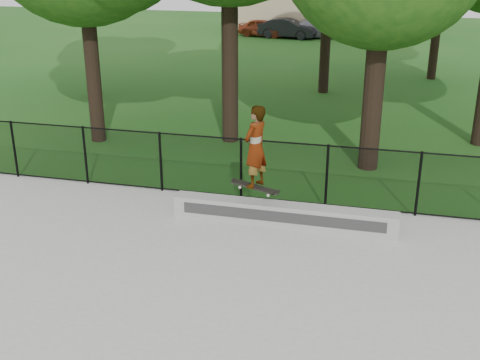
{
  "coord_description": "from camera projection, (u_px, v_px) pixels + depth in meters",
  "views": [
    {
      "loc": [
        3.21,
        -6.89,
        5.61
      ],
      "look_at": [
        0.41,
        4.2,
        1.2
      ],
      "focal_mm": 45.0,
      "sensor_mm": 36.0,
      "label": 1
    }
  ],
  "objects": [
    {
      "name": "skater_airborne",
      "position": [
        256.0,
        148.0,
        12.16
      ],
      "size": [
        0.83,
        0.74,
        1.89
      ],
      "color": "black",
      "rests_on": "ground"
    },
    {
      "name": "ground",
      "position": [
        145.0,
        350.0,
        8.99
      ],
      "size": [
        100.0,
        100.0,
        0.0
      ],
      "primitive_type": "plane",
      "color": "#195217",
      "rests_on": "ground"
    },
    {
      "name": "concrete_slab",
      "position": [
        145.0,
        349.0,
        8.98
      ],
      "size": [
        14.0,
        12.0,
        0.06
      ],
      "primitive_type": "cube",
      "color": "#A1A19C",
      "rests_on": "ground"
    },
    {
      "name": "grind_ledge",
      "position": [
        283.0,
        214.0,
        12.85
      ],
      "size": [
        4.82,
        0.4,
        0.48
      ],
      "primitive_type": "cube",
      "color": "#A09F9B",
      "rests_on": "concrete_slab"
    },
    {
      "name": "car_b",
      "position": [
        288.0,
        28.0,
        40.08
      ],
      "size": [
        3.71,
        1.89,
        1.29
      ],
      "primitive_type": "imported",
      "rotation": [
        0.0,
        0.0,
        1.42
      ],
      "color": "black",
      "rests_on": "ground"
    },
    {
      "name": "distant_building",
      "position": [
        323.0,
        0.0,
        43.04
      ],
      "size": [
        12.4,
        6.4,
        4.3
      ],
      "color": "#C4AC8A",
      "rests_on": "ground"
    },
    {
      "name": "car_c",
      "position": [
        322.0,
        28.0,
        40.24
      ],
      "size": [
        4.16,
        2.33,
        1.24
      ],
      "primitive_type": "imported",
      "rotation": [
        0.0,
        0.0,
        1.73
      ],
      "color": "gray",
      "rests_on": "ground"
    },
    {
      "name": "chainlink_fence",
      "position": [
        241.0,
        169.0,
        14.03
      ],
      "size": [
        16.06,
        0.06,
        1.5
      ],
      "color": "black",
      "rests_on": "concrete_slab"
    },
    {
      "name": "car_a",
      "position": [
        263.0,
        28.0,
        40.81
      ],
      "size": [
        3.62,
        2.1,
        1.17
      ],
      "primitive_type": "imported",
      "rotation": [
        0.0,
        0.0,
        1.34
      ],
      "color": "maroon",
      "rests_on": "ground"
    }
  ]
}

